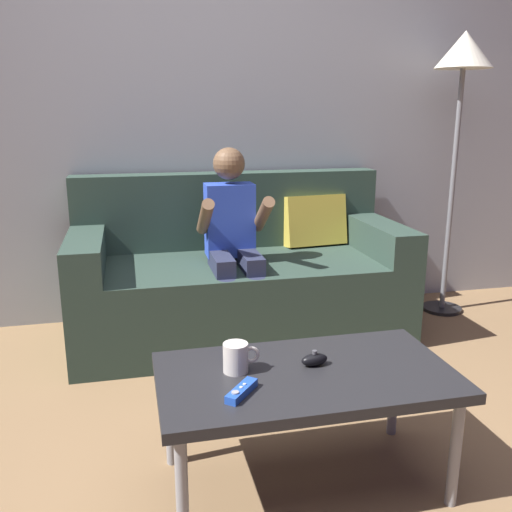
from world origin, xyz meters
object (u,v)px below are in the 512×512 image
nunchuk_black (314,360)px  coffee_mug (236,357)px  couch (239,279)px  floor_lamp (463,72)px  coffee_table (306,382)px  game_remote_blue_near_edge (242,391)px  person_seated_on_couch (233,237)px

nunchuk_black → coffee_mug: bearing=176.5°
couch → floor_lamp: bearing=2.3°
coffee_table → game_remote_blue_near_edge: 0.26m
nunchuk_black → coffee_mug: coffee_mug is taller
couch → person_seated_on_couch: (-0.07, -0.19, 0.28)m
nunchuk_black → coffee_mug: size_ratio=0.80×
couch → nunchuk_black: size_ratio=18.73×
coffee_mug → person_seated_on_couch: bearing=79.7°
couch → floor_lamp: 1.71m
coffee_table → floor_lamp: (1.35, 1.40, 1.05)m
couch → nunchuk_black: (-0.02, -1.31, 0.12)m
nunchuk_black → floor_lamp: (1.31, 1.37, 0.99)m
coffee_table → game_remote_blue_near_edge: game_remote_blue_near_edge is taller
nunchuk_black → floor_lamp: bearing=46.1°
coffee_mug → coffee_table: bearing=-13.7°
person_seated_on_couch → coffee_table: 1.18m
couch → nunchuk_black: 1.32m
couch → floor_lamp: size_ratio=1.07×
couch → coffee_mug: couch is taller
coffee_table → game_remote_blue_near_edge: bearing=-156.5°
coffee_table → floor_lamp: size_ratio=0.58×
game_remote_blue_near_edge → coffee_mug: size_ratio=1.11×
person_seated_on_couch → game_remote_blue_near_edge: (-0.22, -1.26, -0.17)m
coffee_table → floor_lamp: floor_lamp is taller
coffee_table → nunchuk_black: nunchuk_black is taller
coffee_mug → couch: bearing=78.3°
person_seated_on_couch → floor_lamp: size_ratio=0.63×
person_seated_on_couch → nunchuk_black: 1.14m
couch → person_seated_on_couch: person_seated_on_couch is taller
person_seated_on_couch → coffee_mug: (-0.20, -1.11, -0.13)m
coffee_table → game_remote_blue_near_edge: (-0.23, -0.10, 0.05)m
nunchuk_black → floor_lamp: size_ratio=0.06×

